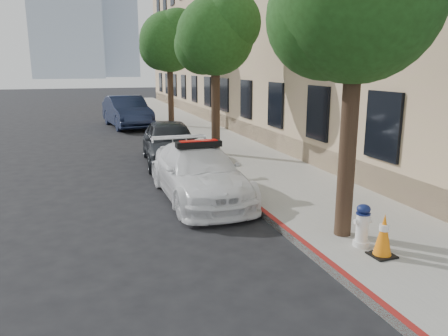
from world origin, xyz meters
TOP-DOWN VIEW (x-y plane):
  - ground at (0.00, 0.00)m, footprint 120.00×120.00m
  - sidewalk at (3.60, 10.00)m, footprint 3.20×50.00m
  - curb_strip at (2.06, 10.00)m, footprint 0.12×50.00m
  - building at (9.20, 15.00)m, footprint 8.00×36.00m
  - tower_right at (9.00, 135.00)m, footprint 14.00×14.00m
  - tree_mid at (2.93, 5.99)m, footprint 2.77×2.64m
  - tree_far at (2.93, 13.99)m, footprint 3.10×3.00m
  - police_car at (1.10, 1.46)m, footprint 1.87×4.46m
  - parked_car_mid at (1.20, 5.59)m, footprint 2.01×4.32m
  - parked_car_far at (0.74, 15.06)m, footprint 2.34×5.15m
  - fire_hydrant at (2.91, -2.56)m, footprint 0.31×0.29m
  - traffic_cone at (2.99, -3.02)m, footprint 0.39×0.39m

SIDE VIEW (x-z plane):
  - ground at x=0.00m, z-range 0.00..0.00m
  - sidewalk at x=3.60m, z-range 0.00..0.15m
  - curb_strip at x=2.06m, z-range 0.00..0.15m
  - traffic_cone at x=2.99m, z-range 0.15..0.86m
  - fire_hydrant at x=2.91m, z-range 0.14..0.88m
  - police_car at x=1.10m, z-range -0.07..1.36m
  - parked_car_mid at x=1.20m, z-range 0.00..1.43m
  - parked_car_far at x=0.74m, z-range 0.00..1.64m
  - tree_mid at x=2.93m, z-range 1.45..6.88m
  - tree_far at x=2.93m, z-range 1.48..7.29m
  - building at x=9.20m, z-range 0.00..10.00m
  - tower_right at x=9.00m, z-range 0.00..44.00m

